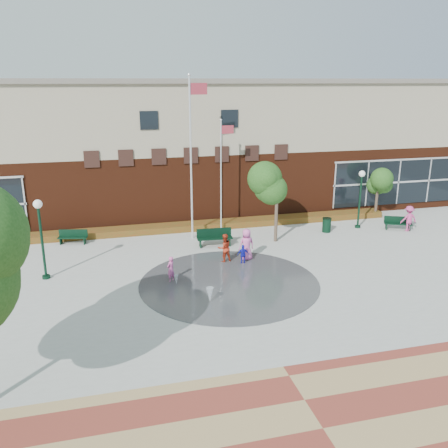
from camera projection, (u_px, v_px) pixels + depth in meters
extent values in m
plane|color=#666056|center=(248.00, 312.00, 19.40)|extent=(120.00, 120.00, 0.00)
cube|color=#A8A8A0|center=(224.00, 275.00, 23.11)|extent=(46.00, 18.00, 0.01)
cube|color=maroon|center=(323.00, 429.00, 12.91)|extent=(46.00, 6.00, 0.01)
cylinder|color=#383A3D|center=(229.00, 283.00, 22.18)|extent=(8.40, 8.40, 0.01)
cube|color=#491D0D|center=(179.00, 177.00, 34.97)|extent=(44.00, 10.00, 4.50)
cube|color=gray|center=(177.00, 115.00, 33.66)|extent=(44.00, 10.00, 4.50)
cube|color=slate|center=(177.00, 81.00, 32.99)|extent=(44.40, 10.40, 0.30)
cube|color=black|center=(398.00, 182.00, 33.88)|extent=(10.00, 0.12, 3.19)
cube|color=black|center=(149.00, 120.00, 28.40)|extent=(1.10, 0.10, 1.10)
cube|color=black|center=(229.00, 119.00, 29.58)|extent=(1.10, 0.10, 1.10)
cube|color=#9B210F|center=(195.00, 229.00, 30.16)|extent=(26.00, 1.20, 0.40)
cylinder|color=white|center=(191.00, 161.00, 27.09)|extent=(0.11, 0.11, 9.33)
sphere|color=white|center=(189.00, 75.00, 25.71)|extent=(0.18, 0.18, 0.18)
cube|color=#9D2C39|center=(198.00, 89.00, 26.10)|extent=(1.02, 0.14, 0.63)
cylinder|color=white|center=(221.00, 178.00, 28.66)|extent=(0.09, 0.09, 6.83)
sphere|color=white|center=(221.00, 120.00, 27.65)|extent=(0.14, 0.14, 0.14)
cube|color=#9D2C39|center=(227.00, 130.00, 27.92)|extent=(0.79, 0.06, 0.48)
cylinder|color=black|center=(42.00, 244.00, 22.17)|extent=(0.12, 0.12, 3.50)
cylinder|color=black|center=(46.00, 277.00, 22.66)|extent=(0.37, 0.37, 0.16)
sphere|color=white|center=(38.00, 204.00, 21.60)|extent=(0.41, 0.41, 0.41)
cylinder|color=black|center=(360.00, 203.00, 29.97)|extent=(0.12, 0.12, 3.35)
cylinder|color=black|center=(357.00, 227.00, 30.43)|extent=(0.35, 0.35, 0.16)
sphere|color=white|center=(362.00, 174.00, 29.43)|extent=(0.39, 0.39, 0.39)
cube|color=black|center=(73.00, 237.00, 27.32)|extent=(1.71, 0.80, 0.05)
cube|color=black|center=(73.00, 233.00, 27.45)|extent=(1.62, 0.40, 0.41)
cube|color=black|center=(215.00, 238.00, 26.93)|extent=(2.04, 0.67, 0.07)
cube|color=black|center=(214.00, 232.00, 27.09)|extent=(2.01, 0.17, 0.50)
cube|color=black|center=(398.00, 224.00, 29.89)|extent=(1.72, 1.12, 0.06)
cube|color=black|center=(398.00, 220.00, 30.02)|extent=(1.55, 0.74, 0.42)
cylinder|color=black|center=(327.00, 225.00, 29.47)|extent=(0.53, 0.53, 0.88)
cylinder|color=black|center=(327.00, 218.00, 29.34)|extent=(0.56, 0.56, 0.05)
cylinder|color=#433328|center=(276.00, 218.00, 27.48)|extent=(0.19, 0.19, 2.85)
cylinder|color=#433328|center=(376.00, 202.00, 32.56)|extent=(0.18, 0.18, 2.10)
cone|color=white|center=(210.00, 302.00, 20.24)|extent=(0.33, 0.33, 0.65)
cone|color=white|center=(176.00, 285.00, 21.95)|extent=(0.21, 0.21, 0.48)
imported|color=#E35AA8|center=(171.00, 269.00, 22.17)|extent=(0.53, 0.53, 1.25)
imported|color=#AC2E18|center=(224.00, 248.00, 24.56)|extent=(0.82, 0.69, 1.53)
imported|color=pink|center=(247.00, 245.00, 24.81)|extent=(0.89, 0.64, 1.70)
imported|color=#181BBD|center=(243.00, 254.00, 24.36)|extent=(0.64, 0.36, 1.03)
imported|color=#C83D81|center=(409.00, 219.00, 29.57)|extent=(1.08, 0.65, 1.63)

